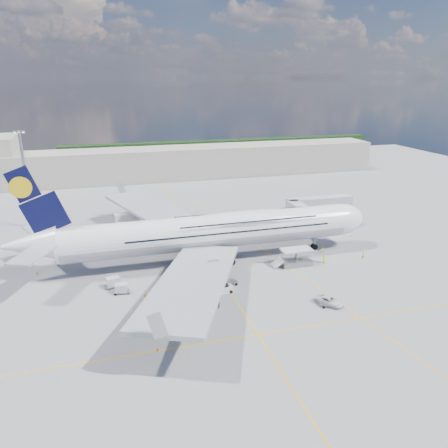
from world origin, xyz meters
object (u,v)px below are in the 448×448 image
object	(u,v)px
crew_loader	(323,249)
catering_truck_outer	(128,222)
baggage_tug	(225,289)
cone_wing_right_inner	(145,295)
catering_truck_inner	(165,238)
cone_tail	(37,273)
cone_nose	(351,236)
dolly_back	(113,282)
dolly_row_a	(121,288)
cone_wing_left_inner	(168,240)
airliner	(211,231)
crew_nose	(363,255)
cargo_loader	(295,260)
cone_wing_right_outer	(157,349)
dolly_row_b	(191,295)
light_mast	(26,179)
dolly_nose_far	(329,304)
crew_wing	(145,312)
crew_tug	(189,310)
crew_van	(324,259)
jet_bridge	(313,207)
cone_wing_left_outer	(160,221)
dolly_nose_near	(229,283)
service_van	(329,301)
dolly_row_c	(158,304)

from	to	relation	value
crew_loader	catering_truck_outer	bearing A→B (deg)	164.72
baggage_tug	cone_wing_right_inner	size ratio (longest dim) A/B	5.51
catering_truck_inner	cone_tail	xyz separation A→B (m)	(-27.58, -8.47, -1.70)
cone_nose	cone_wing_right_inner	size ratio (longest dim) A/B	1.10
dolly_back	catering_truck_inner	distance (m)	22.81
dolly_row_a	cone_wing_left_inner	bearing A→B (deg)	71.33
airliner	dolly_row_a	xyz separation A→B (m)	(-19.75, -10.11, -5.86)
crew_nose	dolly_row_a	bearing A→B (deg)	157.54
baggage_tug	cargo_loader	bearing A→B (deg)	15.39
airliner	cone_wing_right_outer	distance (m)	34.46
dolly_back	dolly_row_b	bearing A→B (deg)	-48.81
light_mast	dolly_nose_far	bearing A→B (deg)	-47.43
cone_wing_left_inner	cone_wing_right_outer	bearing A→B (deg)	-100.96
dolly_row_a	crew_loader	world-z (taller)	dolly_row_a
light_mast	dolly_row_b	size ratio (longest dim) A/B	7.02
crew_wing	cone_nose	xyz separation A→B (m)	(53.88, 24.59, -0.56)
cargo_loader	cone_tail	world-z (taller)	cargo_loader
cone_nose	cone_wing_left_inner	bearing A→B (deg)	167.55
dolly_back	crew_tug	bearing A→B (deg)	-63.26
dolly_row_a	light_mast	bearing A→B (deg)	122.58
catering_truck_inner	cone_wing_right_outer	world-z (taller)	catering_truck_inner
dolly_nose_far	crew_van	xyz separation A→B (m)	(8.23, 17.12, 0.55)
dolly_nose_far	baggage_tug	distance (m)	18.79
baggage_tug	dolly_nose_far	bearing A→B (deg)	-40.23
jet_bridge	dolly_nose_far	xyz separation A→B (m)	(-14.76, -35.86, -6.48)
crew_wing	cone_wing_left_outer	distance (m)	50.85
crew_nose	cone_wing_right_inner	world-z (taller)	crew_nose
dolly_nose_near	cone_tail	world-z (taller)	cone_tail
catering_truck_outer	baggage_tug	bearing A→B (deg)	-75.26
dolly_nose_near	cone_nose	world-z (taller)	cone_nose
crew_van	dolly_row_a	bearing A→B (deg)	79.42
dolly_back	cone_wing_left_inner	distance (m)	26.05
dolly_row_a	jet_bridge	bearing A→B (deg)	31.25
catering_truck_outer	crew_nose	distance (m)	59.28
catering_truck_outer	cone_wing_right_inner	world-z (taller)	catering_truck_outer
catering_truck_outer	service_van	bearing A→B (deg)	-63.16
crew_wing	cone_wing_right_outer	size ratio (longest dim) A/B	3.52
cone_nose	cone_wing_left_inner	size ratio (longest dim) A/B	1.23
service_van	cone_wing_right_inner	size ratio (longest dim) A/B	9.27
airliner	cone_wing_right_inner	xyz separation A→B (m)	(-15.66, -12.46, -6.60)
cone_nose	light_mast	bearing A→B (deg)	158.88
service_van	crew_tug	xyz separation A→B (m)	(-24.39, 3.42, 0.11)
catering_truck_outer	crew_wing	size ratio (longest dim) A/B	4.33
baggage_tug	cone_nose	xyz separation A→B (m)	(38.65, 20.17, -0.50)
dolly_nose_near	crew_tug	xyz separation A→B (m)	(-9.55, -8.74, 0.44)
dolly_back	dolly_row_c	bearing A→B (deg)	-66.99
crew_wing	dolly_row_b	bearing A→B (deg)	-61.51
dolly_row_c	dolly_nose_far	xyz separation A→B (m)	(28.74, -8.23, 0.06)
dolly_row_a	dolly_nose_far	xyz separation A→B (m)	(34.54, -14.81, -0.64)
dolly_row_a	cone_wing_right_outer	world-z (taller)	dolly_row_a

